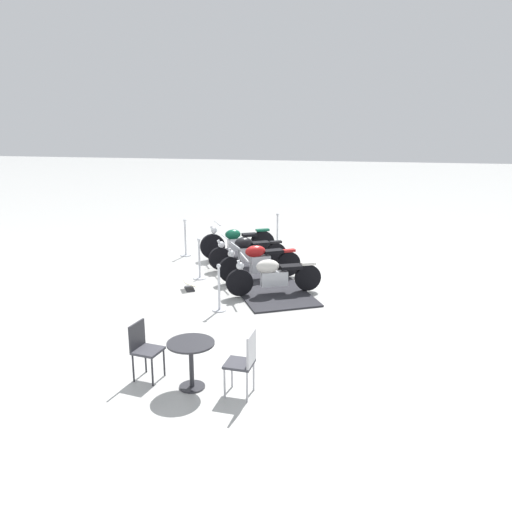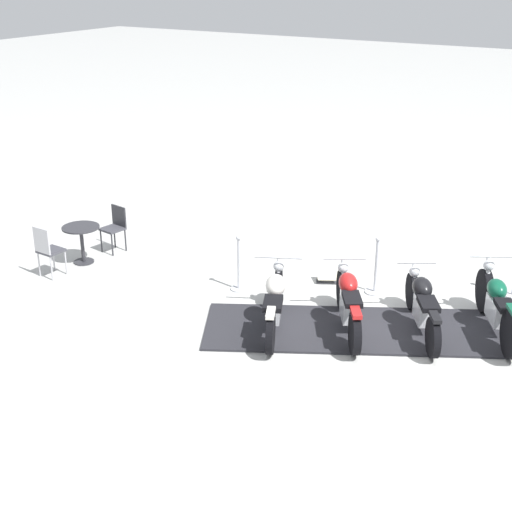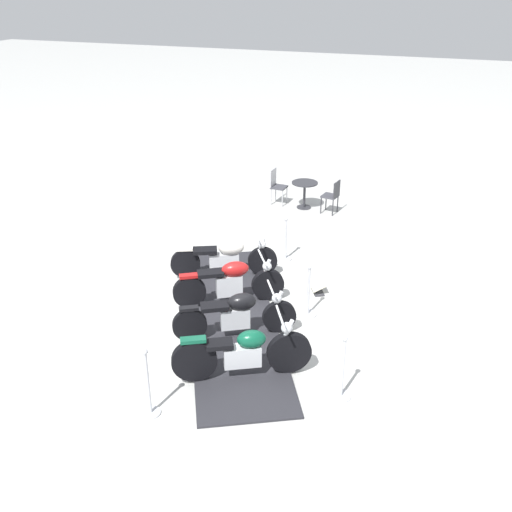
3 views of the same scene
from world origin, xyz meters
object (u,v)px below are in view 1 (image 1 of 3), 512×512
at_px(stanchion_right_rear, 219,295).
at_px(stanchion_right_mid, 199,266).
at_px(motorcycle_black, 247,251).
at_px(motorcycle_maroon, 259,261).
at_px(stanchion_right_front, 185,244).
at_px(cafe_table, 191,354).
at_px(cafe_chair_near_table, 244,360).
at_px(motorcycle_forest, 237,242).
at_px(cafe_chair_across_table, 144,347).
at_px(info_placard, 190,286).
at_px(stanchion_left_front, 277,237).
at_px(motorcycle_cream, 272,274).

bearing_deg(stanchion_right_rear, stanchion_right_mid, -62.13).
bearing_deg(motorcycle_black, stanchion_right_rear, 62.15).
distance_m(stanchion_right_rear, stanchion_right_mid, 2.40).
bearing_deg(stanchion_right_mid, motorcycle_maroon, -174.44).
height_order(stanchion_right_front, cafe_table, stanchion_right_front).
relative_size(stanchion_right_front, cafe_chair_near_table, 1.13).
bearing_deg(motorcycle_maroon, stanchion_right_rear, 48.61).
xyz_separation_m(motorcycle_forest, cafe_chair_near_table, (-2.00, 7.61, 0.08)).
relative_size(stanchion_right_rear, cafe_table, 1.40).
xyz_separation_m(motorcycle_forest, cafe_chair_across_table, (-0.37, 7.42, 0.04)).
bearing_deg(motorcycle_forest, info_placard, 53.79).
distance_m(stanchion_right_front, info_placard, 3.25).
xyz_separation_m(motorcycle_maroon, info_placard, (1.48, 1.05, -0.42)).
height_order(cafe_table, cafe_chair_across_table, cafe_chair_across_table).
bearing_deg(cafe_chair_near_table, stanchion_left_front, -79.72).
bearing_deg(motorcycle_maroon, cafe_table, 59.42).
bearing_deg(cafe_chair_across_table, stanchion_right_front, 113.98).
bearing_deg(motorcycle_cream, cafe_chair_near_table, 69.95).
distance_m(info_placard, cafe_chair_near_table, 5.14).
bearing_deg(cafe_table, cafe_chair_across_table, -9.30).
bearing_deg(stanchion_right_front, stanchion_right_mid, 117.87).
height_order(stanchion_right_front, cafe_chair_near_table, stanchion_right_front).
relative_size(motorcycle_black, stanchion_right_front, 1.76).
relative_size(cafe_chair_near_table, cafe_chair_across_table, 1.08).
relative_size(motorcycle_maroon, motorcycle_cream, 0.92).
distance_m(info_placard, cafe_chair_across_table, 4.42).
height_order(stanchion_right_rear, stanchion_right_mid, stanchion_right_mid).
bearing_deg(motorcycle_cream, info_placard, -24.20).
distance_m(motorcycle_forest, cafe_table, 7.65).
height_order(motorcycle_black, stanchion_right_rear, stanchion_right_rear).
bearing_deg(cafe_chair_near_table, cafe_table, -0.00).
relative_size(motorcycle_forest, info_placard, 4.58).
xyz_separation_m(stanchion_right_front, stanchion_left_front, (-2.54, -1.35, 0.04)).
bearing_deg(cafe_chair_near_table, motorcycle_black, -73.68).
distance_m(motorcycle_forest, motorcycle_black, 1.15).
bearing_deg(cafe_table, info_placard, -70.54).
xyz_separation_m(motorcycle_black, stanchion_right_front, (2.09, -0.96, -0.13)).
xyz_separation_m(stanchion_right_front, cafe_chair_near_table, (-3.56, 7.55, 0.20)).
bearing_deg(stanchion_right_front, motorcycle_cream, 136.53).
bearing_deg(stanchion_right_mid, cafe_table, 106.74).
xyz_separation_m(stanchion_right_rear, stanchion_right_mid, (1.12, -2.12, -0.03)).
bearing_deg(motorcycle_forest, stanchion_right_rear, 70.22).
bearing_deg(stanchion_right_front, info_placard, 110.97).
relative_size(motorcycle_forest, cafe_chair_near_table, 2.04).
distance_m(motorcycle_black, stanchion_right_rear, 3.29).
height_order(stanchion_right_rear, cafe_chair_near_table, stanchion_right_rear).
xyz_separation_m(stanchion_right_rear, stanchion_left_front, (-0.30, -5.59, 0.05)).
height_order(motorcycle_black, stanchion_left_front, stanchion_left_front).
bearing_deg(motorcycle_cream, cafe_chair_across_table, 49.13).
relative_size(cafe_table, cafe_chair_across_table, 0.81).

